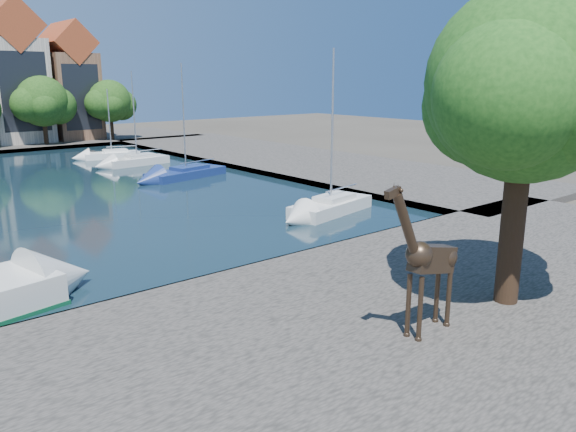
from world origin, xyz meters
name	(u,v)px	position (x,y,z in m)	size (l,w,h in m)	color
ground	(188,291)	(0.00, 0.00, 0.00)	(160.00, 160.00, 0.00)	#38332B
water_basin	(18,194)	(0.00, 24.00, 0.04)	(38.00, 50.00, 0.08)	black
near_quay	(307,351)	(0.00, -7.00, 0.25)	(50.00, 14.00, 0.50)	#504A45
right_quay	(289,160)	(25.00, 24.00, 0.25)	(14.00, 52.00, 0.50)	#504A45
plane_tree	(528,91)	(7.62, -9.01, 7.67)	(8.32, 6.40, 10.62)	#332114
townhouse_east_mid	(13,77)	(8.50, 55.99, 8.10)	(6.43, 9.18, 16.65)	#BDB0A1
townhouse_east_end	(69,86)	(15.00, 55.99, 7.11)	(5.44, 9.18, 14.43)	brown
far_tree_east	(44,103)	(10.11, 50.49, 5.24)	(7.54, 5.80, 7.84)	#332114
far_tree_far_east	(111,103)	(18.09, 50.49, 5.08)	(6.76, 5.20, 7.36)	#332114
giraffe_statue	(427,260)	(3.21, -8.74, 2.85)	(3.35, 0.64, 4.79)	#322419
sailboat_right_a	(331,204)	(13.10, 5.66, 0.65)	(6.37, 3.31, 9.66)	silver
sailboat_right_b	(186,172)	(12.55, 22.31, 0.57)	(7.23, 3.79, 9.14)	navy
sailboat_right_c	(137,159)	(12.43, 31.36, 0.61)	(6.03, 2.55, 8.60)	silver
sailboat_right_d	(112,154)	(12.36, 37.13, 0.55)	(5.67, 3.07, 6.90)	white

